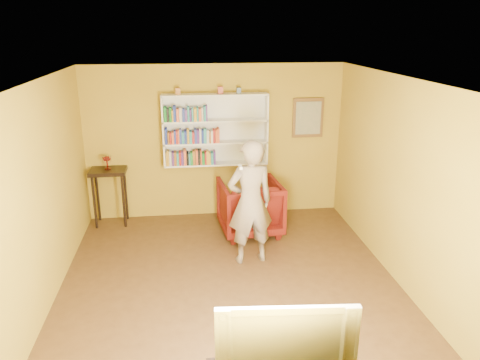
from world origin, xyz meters
name	(u,v)px	position (x,y,z in m)	size (l,w,h in m)	color
room_shell	(229,213)	(0.00, 0.00, 1.02)	(5.30, 5.80, 2.88)	#432B15
bookshelf	(215,129)	(0.00, 2.41, 1.59)	(1.80, 0.29, 1.23)	white
books_row_lower	(191,158)	(-0.44, 2.30, 1.13)	(0.85, 0.19, 0.27)	gold
books_row_middle	(193,136)	(-0.39, 2.30, 1.51)	(0.92, 0.19, 0.27)	#213197
books_row_upper	(185,114)	(-0.50, 2.30, 1.89)	(0.72, 0.19, 0.26)	#197428
ornament_left	(178,91)	(-0.61, 2.35, 2.27)	(0.08, 0.08, 0.11)	#B16B32
ornament_centre	(220,90)	(0.09, 2.35, 2.27)	(0.09, 0.09, 0.12)	#AC4539
ornament_right	(239,91)	(0.40, 2.35, 2.26)	(0.07, 0.07, 0.10)	slate
framed_painting	(308,118)	(1.65, 2.46, 1.75)	(0.55, 0.05, 0.70)	brown
console_table	(109,179)	(-1.84, 2.25, 0.82)	(0.60, 0.46, 0.99)	black
ruby_lustre	(107,160)	(-1.84, 2.25, 1.16)	(0.15, 0.14, 0.23)	maroon
armchair	(250,207)	(0.50, 1.60, 0.45)	(0.96, 0.99, 0.90)	#470605
person	(250,202)	(0.36, 0.61, 0.91)	(0.67, 0.44, 1.83)	#776657
game_remote	(240,167)	(0.19, 0.40, 1.51)	(0.04, 0.15, 0.04)	white
television	(285,334)	(0.24, -2.25, 0.82)	(1.18, 0.16, 0.68)	black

